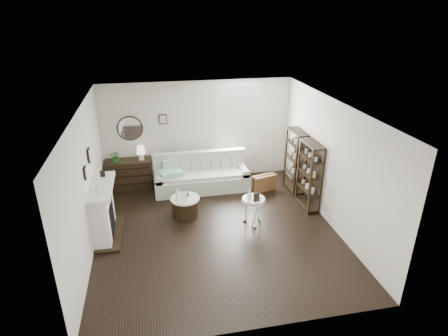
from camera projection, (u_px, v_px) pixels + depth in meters
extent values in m
plane|color=black|center=(217.00, 230.00, 8.06)|extent=(5.50, 5.50, 0.00)
plane|color=white|center=(215.00, 107.00, 6.97)|extent=(5.50, 5.50, 0.00)
plane|color=beige|center=(198.00, 132.00, 9.98)|extent=(5.00, 0.00, 5.00)
plane|color=beige|center=(252.00, 256.00, 5.04)|extent=(5.00, 0.00, 5.00)
plane|color=beige|center=(86.00, 184.00, 7.07)|extent=(0.00, 5.50, 5.50)
plane|color=beige|center=(332.00, 164.00, 7.96)|extent=(0.00, 5.50, 5.50)
cube|color=white|center=(238.00, 120.00, 10.06)|extent=(1.00, 0.02, 1.80)
cube|color=white|center=(239.00, 121.00, 10.01)|extent=(1.15, 0.02, 1.90)
cylinder|color=silver|center=(130.00, 129.00, 9.56)|extent=(0.60, 0.03, 0.60)
cube|color=black|center=(163.00, 119.00, 9.64)|extent=(0.20, 0.03, 0.26)
cube|color=silver|center=(102.00, 212.00, 7.69)|extent=(0.34, 1.20, 1.10)
cube|color=black|center=(105.00, 218.00, 7.75)|extent=(0.30, 0.65, 0.70)
cube|color=silver|center=(101.00, 187.00, 7.47)|extent=(0.44, 1.35, 0.08)
cube|color=black|center=(110.00, 233.00, 7.91)|extent=(0.50, 1.40, 0.05)
cylinder|color=beige|center=(98.00, 190.00, 7.00)|extent=(0.08, 0.08, 0.22)
cube|color=black|center=(103.00, 174.00, 7.78)|extent=(0.10, 0.03, 0.14)
cube|color=black|center=(85.00, 173.00, 6.93)|extent=(0.03, 0.18, 0.24)
cube|color=black|center=(89.00, 155.00, 7.47)|extent=(0.03, 0.22, 0.28)
cube|color=black|center=(295.00, 161.00, 9.54)|extent=(0.30, 0.80, 1.60)
cylinder|color=beige|center=(297.00, 175.00, 9.43)|extent=(0.08, 0.08, 0.11)
cylinder|color=beige|center=(294.00, 171.00, 9.65)|extent=(0.08, 0.08, 0.11)
cylinder|color=beige|center=(290.00, 167.00, 9.88)|extent=(0.08, 0.08, 0.11)
cylinder|color=beige|center=(299.00, 160.00, 9.27)|extent=(0.08, 0.08, 0.11)
cylinder|color=beige|center=(295.00, 157.00, 9.49)|extent=(0.08, 0.08, 0.11)
cylinder|color=beige|center=(291.00, 153.00, 9.72)|extent=(0.08, 0.08, 0.11)
cylinder|color=beige|center=(300.00, 145.00, 9.11)|extent=(0.08, 0.08, 0.11)
cylinder|color=beige|center=(296.00, 142.00, 9.33)|extent=(0.08, 0.08, 0.11)
cylinder|color=beige|center=(293.00, 138.00, 9.56)|extent=(0.08, 0.08, 0.11)
cube|color=black|center=(309.00, 175.00, 8.74)|extent=(0.30, 0.80, 1.60)
cylinder|color=beige|center=(312.00, 191.00, 8.62)|extent=(0.08, 0.08, 0.11)
cylinder|color=beige|center=(308.00, 186.00, 8.84)|extent=(0.08, 0.08, 0.11)
cylinder|color=beige|center=(303.00, 182.00, 9.07)|extent=(0.08, 0.08, 0.11)
cylinder|color=beige|center=(314.00, 175.00, 8.46)|extent=(0.08, 0.08, 0.11)
cylinder|color=beige|center=(309.00, 171.00, 8.68)|extent=(0.08, 0.08, 0.11)
cylinder|color=beige|center=(305.00, 167.00, 8.91)|extent=(0.08, 0.08, 0.11)
cylinder|color=beige|center=(315.00, 159.00, 8.30)|extent=(0.08, 0.08, 0.11)
cylinder|color=beige|center=(311.00, 155.00, 8.52)|extent=(0.08, 0.08, 0.11)
cylinder|color=beige|center=(306.00, 151.00, 8.75)|extent=(0.08, 0.08, 0.11)
cube|color=#A4AE9B|center=(202.00, 182.00, 9.77)|extent=(2.43, 0.84, 0.39)
cube|color=#A4AE9B|center=(202.00, 174.00, 9.65)|extent=(2.10, 0.67, 0.09)
cube|color=#A4AE9B|center=(200.00, 165.00, 9.91)|extent=(2.43, 0.19, 0.75)
cube|color=#A4AE9B|center=(159.00, 184.00, 9.55)|extent=(0.21, 0.79, 0.49)
cube|color=#A4AE9B|center=(243.00, 177.00, 9.95)|extent=(0.21, 0.79, 0.49)
cube|color=#23815C|center=(171.00, 173.00, 9.44)|extent=(0.64, 0.57, 0.14)
cube|color=brown|center=(264.00, 183.00, 9.72)|extent=(0.67, 0.37, 0.42)
cube|color=black|center=(130.00, 174.00, 9.78)|extent=(1.17, 0.49, 0.78)
cube|color=black|center=(130.00, 184.00, 9.63)|extent=(1.12, 0.01, 0.02)
cube|color=black|center=(129.00, 177.00, 9.54)|extent=(1.12, 0.01, 0.02)
cube|color=black|center=(128.00, 169.00, 9.45)|extent=(1.12, 0.01, 0.01)
imported|color=#1C5F1B|center=(116.00, 157.00, 9.47)|extent=(0.33, 0.31, 0.30)
cylinder|color=black|center=(185.00, 208.00, 8.53)|extent=(0.61, 0.61, 0.42)
cylinder|color=beige|center=(185.00, 199.00, 8.44)|extent=(0.66, 0.66, 0.04)
cylinder|color=silver|center=(254.00, 199.00, 8.10)|extent=(0.50, 0.50, 0.03)
cylinder|color=silver|center=(254.00, 201.00, 8.12)|extent=(0.51, 0.51, 0.02)
cylinder|color=silver|center=(253.00, 211.00, 8.22)|extent=(0.04, 0.04, 0.57)
cylinder|color=silver|center=(178.00, 194.00, 8.27)|extent=(0.08, 0.08, 0.32)
cube|color=white|center=(183.00, 197.00, 8.23)|extent=(0.17, 0.09, 0.21)
cube|color=black|center=(256.00, 197.00, 7.94)|extent=(0.14, 0.05, 0.18)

